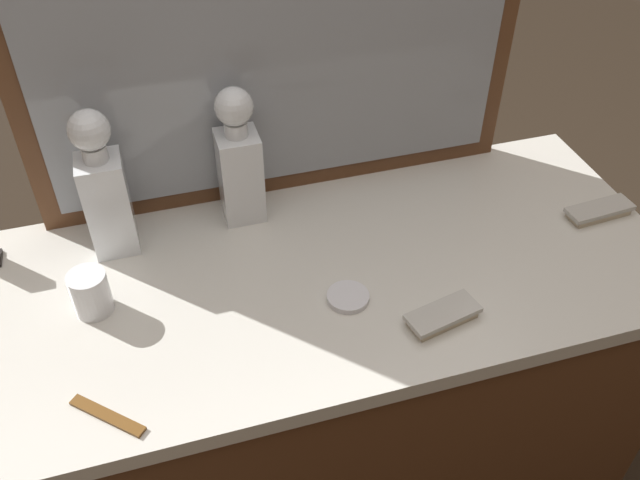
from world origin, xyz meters
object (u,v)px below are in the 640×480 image
Objects in this scene: silver_brush_front at (443,316)px; silver_brush_center at (599,211)px; tortoiseshell_comb at (107,416)px; crystal_decanter_front at (240,168)px; crystal_decanter_left at (106,196)px; crystal_tumbler_front at (91,294)px; porcelain_dish at (348,297)px.

silver_brush_center is at bearing 22.19° from silver_brush_front.
silver_brush_front is 0.59m from tortoiseshell_comb.
silver_brush_front is at bearing -55.33° from crystal_decanter_front.
tortoiseshell_comb is (-0.05, -0.41, -0.12)m from crystal_decanter_left.
crystal_decanter_front is 0.39m from crystal_tumbler_front.
crystal_decanter_left reaches higher than crystal_decanter_front.
silver_brush_center is (0.45, 0.18, -0.00)m from silver_brush_front.
porcelain_dish is at bearing -34.84° from crystal_decanter_left.
tortoiseshell_comb is (-0.31, -0.44, -0.12)m from crystal_decanter_front.
porcelain_dish is (0.40, -0.28, -0.12)m from crystal_decanter_left.
silver_brush_center is at bearing 11.90° from tortoiseshell_comb.
crystal_decanter_front is 2.60× the size of tortoiseshell_comb.
crystal_decanter_front is 1.98× the size of silver_brush_center.
crystal_decanter_front is at bearing 124.67° from silver_brush_front.
crystal_decanter_front is at bearing 54.83° from tortoiseshell_comb.
crystal_decanter_left is 0.50m from porcelain_dish.
crystal_tumbler_front is 1.08× the size of porcelain_dish.
silver_brush_front is at bearing 3.56° from tortoiseshell_comb.
crystal_decanter_front is at bearing 31.76° from crystal_tumbler_front.
porcelain_dish is at bearing -172.01° from silver_brush_center.
crystal_tumbler_front is 1.05m from silver_brush_center.
tortoiseshell_comb is at bearing -96.33° from crystal_decanter_left.
porcelain_dish reaches higher than tortoiseshell_comb.
crystal_decanter_front reaches higher than crystal_tumbler_front.
crystal_tumbler_front is at bearing -107.55° from crystal_decanter_left.
silver_brush_center reaches higher than porcelain_dish.
crystal_decanter_left is 0.67m from silver_brush_front.
crystal_tumbler_front is 0.47m from porcelain_dish.
porcelain_dish is (0.13, -0.31, -0.11)m from crystal_decanter_front.
silver_brush_front is (0.28, -0.41, -0.11)m from crystal_decanter_front.
crystal_decanter_front is at bearing 162.88° from silver_brush_center.
crystal_tumbler_front reaches higher than tortoiseshell_comb.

